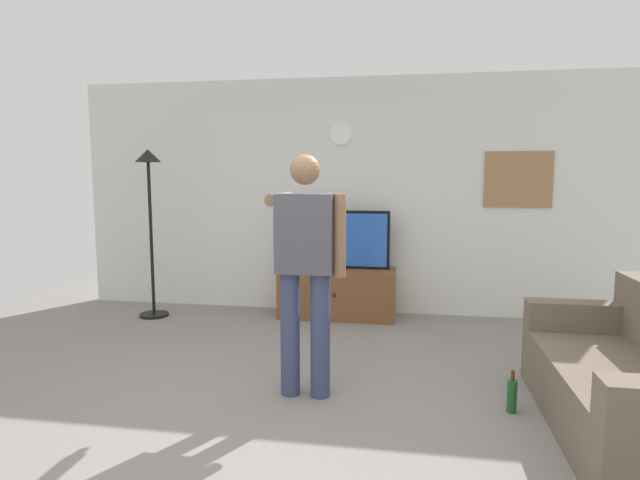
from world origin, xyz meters
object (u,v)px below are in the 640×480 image
television (338,239)px  person_standing_nearer_lamp (305,261)px  framed_picture (518,179)px  side_couch (636,385)px  floor_lamp (150,198)px  beverage_bottle (512,395)px  tv_stand (337,293)px  wall_clock (341,134)px

television → person_standing_nearer_lamp: bearing=-88.5°
television → framed_picture: framed_picture is taller
side_couch → floor_lamp: bearing=153.9°
side_couch → beverage_bottle: side_couch is taller
television → framed_picture: (1.95, 0.25, 0.67)m
tv_stand → beverage_bottle: tv_stand is taller
floor_lamp → person_standing_nearer_lamp: size_ratio=1.08×
tv_stand → framed_picture: (1.95, 0.30, 1.27)m
framed_picture → floor_lamp: bearing=-171.6°
floor_lamp → beverage_bottle: (3.55, -1.88, -1.23)m
floor_lamp → beverage_bottle: bearing=-27.8°
side_couch → beverage_bottle: size_ratio=6.15×
tv_stand → beverage_bottle: 2.64m
wall_clock → floor_lamp: (-2.06, -0.59, -0.72)m
side_couch → television: bearing=131.9°
wall_clock → side_couch: bearing=-50.8°
framed_picture → person_standing_nearer_lamp: bearing=-128.1°
person_standing_nearer_lamp → side_couch: size_ratio=0.96×
floor_lamp → side_couch: size_ratio=1.04×
tv_stand → floor_lamp: size_ratio=0.69×
television → wall_clock: size_ratio=4.75×
floor_lamp → person_standing_nearer_lamp: bearing=-40.6°
beverage_bottle → side_couch: bearing=-15.9°
wall_clock → floor_lamp: wall_clock is taller
television → floor_lamp: (-2.06, -0.35, 0.46)m
wall_clock → person_standing_nearer_lamp: wall_clock is taller
television → person_standing_nearer_lamp: size_ratio=0.67×
framed_picture → floor_lamp: floor_lamp is taller
framed_picture → beverage_bottle: size_ratio=2.45×
framed_picture → beverage_bottle: 2.89m
beverage_bottle → television: bearing=123.8°
framed_picture → floor_lamp: size_ratio=0.38×
television → side_couch: size_ratio=0.64×
tv_stand → floor_lamp: 2.34m
television → framed_picture: bearing=7.3°
person_standing_nearer_lamp → tv_stand: bearing=91.5°
television → beverage_bottle: bearing=-56.2°
tv_stand → floor_lamp: (-2.06, -0.30, 1.07)m
tv_stand → side_couch: bearing=-47.6°
wall_clock → beverage_bottle: 3.47m
side_couch → beverage_bottle: 0.73m
television → beverage_bottle: size_ratio=3.96×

